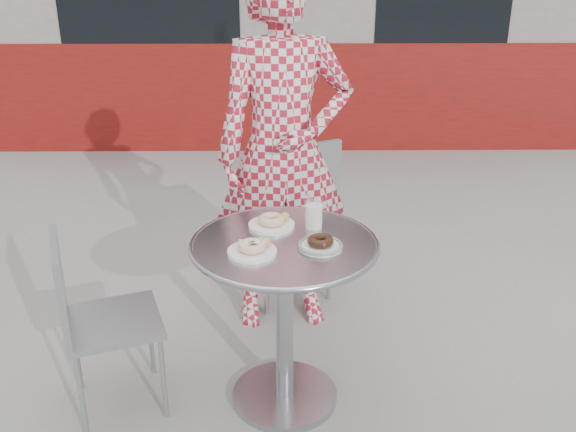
{
  "coord_description": "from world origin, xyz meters",
  "views": [
    {
      "loc": [
        -0.04,
        -2.3,
        1.84
      ],
      "look_at": [
        -0.01,
        0.06,
        0.83
      ],
      "focal_mm": 40.0,
      "sensor_mm": 36.0,
      "label": 1
    }
  ],
  "objects_px": {
    "chair_far": "(285,247)",
    "plate_far": "(272,222)",
    "milk_cup": "(314,215)",
    "chair_left": "(114,355)",
    "seated_person": "(284,152)",
    "plate_checker": "(320,244)",
    "plate_near": "(253,248)",
    "bistro_table": "(284,283)"
  },
  "relations": [
    {
      "from": "bistro_table",
      "to": "chair_far",
      "type": "bearing_deg",
      "value": 89.62
    },
    {
      "from": "chair_far",
      "to": "plate_far",
      "type": "height_order",
      "value": "chair_far"
    },
    {
      "from": "plate_far",
      "to": "seated_person",
      "type": "bearing_deg",
      "value": 84.64
    },
    {
      "from": "bistro_table",
      "to": "chair_left",
      "type": "distance_m",
      "value": 0.79
    },
    {
      "from": "chair_left",
      "to": "milk_cup",
      "type": "height_order",
      "value": "milk_cup"
    },
    {
      "from": "bistro_table",
      "to": "chair_far",
      "type": "distance_m",
      "value": 0.97
    },
    {
      "from": "chair_left",
      "to": "chair_far",
      "type": "bearing_deg",
      "value": -57.16
    },
    {
      "from": "bistro_table",
      "to": "plate_checker",
      "type": "bearing_deg",
      "value": -20.58
    },
    {
      "from": "plate_near",
      "to": "chair_left",
      "type": "bearing_deg",
      "value": 172.56
    },
    {
      "from": "bistro_table",
      "to": "plate_near",
      "type": "height_order",
      "value": "plate_near"
    },
    {
      "from": "plate_near",
      "to": "milk_cup",
      "type": "relative_size",
      "value": 1.57
    },
    {
      "from": "bistro_table",
      "to": "chair_far",
      "type": "height_order",
      "value": "chair_far"
    },
    {
      "from": "chair_far",
      "to": "plate_near",
      "type": "distance_m",
      "value": 1.14
    },
    {
      "from": "seated_person",
      "to": "plate_far",
      "type": "xyz_separation_m",
      "value": [
        -0.05,
        -0.54,
        -0.13
      ]
    },
    {
      "from": "chair_left",
      "to": "seated_person",
      "type": "relative_size",
      "value": 0.44
    },
    {
      "from": "plate_far",
      "to": "milk_cup",
      "type": "distance_m",
      "value": 0.17
    },
    {
      "from": "seated_person",
      "to": "plate_checker",
      "type": "xyz_separation_m",
      "value": [
        0.14,
        -0.74,
        -0.13
      ]
    },
    {
      "from": "chair_far",
      "to": "milk_cup",
      "type": "bearing_deg",
      "value": 73.32
    },
    {
      "from": "bistro_table",
      "to": "plate_checker",
      "type": "height_order",
      "value": "plate_checker"
    },
    {
      "from": "chair_far",
      "to": "milk_cup",
      "type": "distance_m",
      "value": 0.95
    },
    {
      "from": "plate_far",
      "to": "plate_checker",
      "type": "xyz_separation_m",
      "value": [
        0.19,
        -0.2,
        -0.0
      ]
    },
    {
      "from": "plate_far",
      "to": "plate_checker",
      "type": "height_order",
      "value": "plate_far"
    },
    {
      "from": "plate_far",
      "to": "plate_checker",
      "type": "bearing_deg",
      "value": -47.3
    },
    {
      "from": "plate_checker",
      "to": "milk_cup",
      "type": "bearing_deg",
      "value": 95.17
    },
    {
      "from": "seated_person",
      "to": "milk_cup",
      "type": "xyz_separation_m",
      "value": [
        0.12,
        -0.55,
        -0.09
      ]
    },
    {
      "from": "chair_far",
      "to": "chair_left",
      "type": "relative_size",
      "value": 1.17
    },
    {
      "from": "seated_person",
      "to": "milk_cup",
      "type": "relative_size",
      "value": 15.26
    },
    {
      "from": "chair_far",
      "to": "milk_cup",
      "type": "height_order",
      "value": "chair_far"
    },
    {
      "from": "chair_far",
      "to": "chair_left",
      "type": "xyz_separation_m",
      "value": [
        -0.72,
        -0.94,
        -0.04
      ]
    },
    {
      "from": "plate_near",
      "to": "milk_cup",
      "type": "height_order",
      "value": "milk_cup"
    },
    {
      "from": "plate_near",
      "to": "bistro_table",
      "type": "bearing_deg",
      "value": 38.61
    },
    {
      "from": "seated_person",
      "to": "plate_far",
      "type": "relative_size",
      "value": 9.5
    },
    {
      "from": "plate_far",
      "to": "chair_far",
      "type": "bearing_deg",
      "value": 85.94
    },
    {
      "from": "bistro_table",
      "to": "chair_left",
      "type": "height_order",
      "value": "chair_left"
    },
    {
      "from": "chair_far",
      "to": "chair_left",
      "type": "height_order",
      "value": "chair_far"
    },
    {
      "from": "bistro_table",
      "to": "milk_cup",
      "type": "relative_size",
      "value": 6.4
    },
    {
      "from": "seated_person",
      "to": "plate_far",
      "type": "distance_m",
      "value": 0.56
    },
    {
      "from": "bistro_table",
      "to": "chair_far",
      "type": "xyz_separation_m",
      "value": [
        0.01,
        0.92,
        -0.29
      ]
    },
    {
      "from": "seated_person",
      "to": "milk_cup",
      "type": "height_order",
      "value": "seated_person"
    },
    {
      "from": "plate_checker",
      "to": "milk_cup",
      "type": "height_order",
      "value": "milk_cup"
    },
    {
      "from": "chair_far",
      "to": "plate_near",
      "type": "xyz_separation_m",
      "value": [
        -0.13,
        -1.02,
        0.49
      ]
    },
    {
      "from": "plate_checker",
      "to": "milk_cup",
      "type": "xyz_separation_m",
      "value": [
        -0.02,
        0.19,
        0.04
      ]
    }
  ]
}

